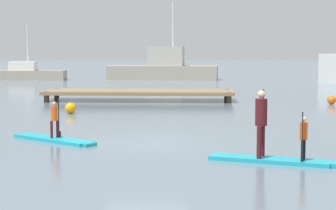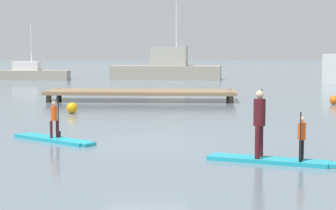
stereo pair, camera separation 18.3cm
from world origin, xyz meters
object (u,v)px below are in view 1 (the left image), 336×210
Objects in this scene: paddler_adult at (261,119)px; mooring_buoy_mid at (332,100)px; fishing_boat_green_midground at (164,68)px; motor_boat_small_navy at (26,73)px; mooring_buoy_near at (71,108)px; paddler_child_front at (303,136)px; paddleboard_far at (272,160)px; paddleboard_near at (55,139)px; paddler_child_solo at (55,117)px.

mooring_buoy_mid is (5.08, 15.70, -0.84)m from paddler_adult.
fishing_boat_green_midground is 1.44× the size of motor_boat_small_navy.
fishing_boat_green_midground is at bearing 6.53° from motor_boat_small_navy.
fishing_boat_green_midground is 28.09m from mooring_buoy_near.
paddler_adult is 1.41× the size of paddler_child_front.
paddler_adult is at bearing -66.23° from motor_boat_small_navy.
paddleboard_near is at bearing 153.06° from paddleboard_far.
paddler_child_front is 0.12× the size of fishing_boat_green_midground.
mooring_buoy_near is at bearing 98.27° from paddleboard_near.
fishing_boat_green_midground is at bearing 112.78° from mooring_buoy_mid.
fishing_boat_green_midground is at bearing 85.04° from mooring_buoy_near.
paddler_adult reaches higher than mooring_buoy_mid.
paddler_child_front is (6.90, -3.40, 0.65)m from paddleboard_near.
paddleboard_far is 1.87× the size of paddler_adult.
mooring_buoy_mid reaches higher than paddleboard_near.
mooring_buoy_mid is at bearing 49.04° from paddler_child_solo.
paddler_child_front is at bearing -20.09° from paddleboard_far.
fishing_boat_green_midground reaches higher than mooring_buoy_near.
paddleboard_far is 16.52m from mooring_buoy_mid.
paddler_child_solo is 6.97m from paddleboard_far.
paddler_child_solo reaches higher than mooring_buoy_mid.
paddler_child_front is at bearing -26.36° from paddler_child_solo.
paddleboard_far is 41.11m from motor_boat_small_navy.
motor_boat_small_navy is (-10.57, 34.39, 0.53)m from paddleboard_near.
fishing_boat_green_midground reaches higher than paddleboard_far.
paddler_adult is at bearing 159.78° from paddleboard_far.
paddler_child_front is 0.18× the size of motor_boat_small_navy.
paddleboard_near is 6.14× the size of mooring_buoy_near.
paddler_adult reaches higher than paddler_child_solo.
paddleboard_far is 1.06m from paddler_adult.
mooring_buoy_mid is at bearing 72.08° from paddler_adult.
mooring_buoy_near is (-1.14, 7.77, -0.49)m from paddler_child_solo.
paddler_child_solo is at bearing 44.32° from paddleboard_near.
paddler_adult reaches higher than paddleboard_near.
paddleboard_far is at bearing -106.89° from mooring_buoy_mid.
mooring_buoy_near is at bearing 123.06° from paddler_adult.
paddleboard_near is 0.91× the size of paddleboard_far.
paddleboard_far is 0.99m from paddler_child_front.
paddleboard_far is 0.33× the size of fishing_boat_green_midground.
paddler_child_solo is at bearing -92.07° from fishing_boat_green_midground.
mooring_buoy_mid is at bearing 49.04° from paddleboard_near.
motor_boat_small_navy is at bearing 109.53° from mooring_buoy_near.
paddleboard_far is at bearing -65.93° from motor_boat_small_navy.
mooring_buoy_mid is at bearing 73.11° from paddleboard_far.
paddler_adult is (5.90, -3.05, 0.34)m from paddler_child_solo.
paddleboard_near is 0.43× the size of motor_boat_small_navy.
paddler_child_front is 16.59m from mooring_buoy_mid.
paddler_child_front is (6.89, -3.41, -0.02)m from paddler_child_solo.
mooring_buoy_near is (-8.03, 11.18, -0.46)m from paddler_child_front.
paddler_child_solo reaches higher than mooring_buoy_near.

